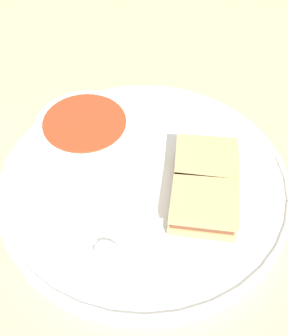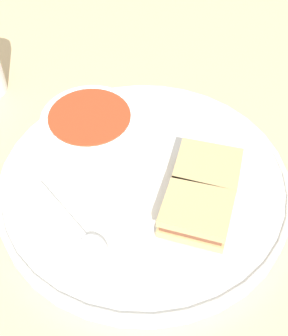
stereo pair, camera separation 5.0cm
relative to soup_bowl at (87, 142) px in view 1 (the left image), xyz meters
The scene contains 6 objects.
ground_plane 0.08m from the soup_bowl, 78.64° to the right, with size 2.40×2.40×0.00m, color #D1B27F.
plate 0.08m from the soup_bowl, 78.64° to the right, with size 0.33×0.33×0.02m.
soup_bowl is the anchor object (origin of this frame).
spoon 0.12m from the soup_bowl, 136.92° to the right, with size 0.03×0.12×0.01m.
sandwich_half_near 0.14m from the soup_bowl, 88.07° to the right, with size 0.08×0.09×0.03m.
sandwich_half_far 0.13m from the soup_bowl, 64.19° to the right, with size 0.08×0.09×0.03m.
Camera 1 is at (-0.28, -0.18, 0.42)m, focal length 50.00 mm.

